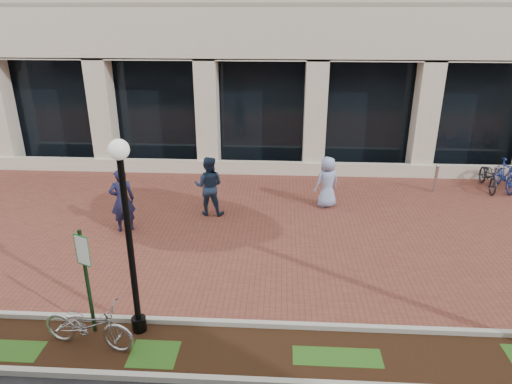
# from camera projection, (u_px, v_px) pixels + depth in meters

# --- Properties ---
(ground) EXTENTS (120.00, 120.00, 0.00)m
(ground) POSITION_uv_depth(u_px,v_px,m) (252.00, 226.00, 13.23)
(ground) COLOR black
(ground) RESTS_ON ground
(brick_plaza) EXTENTS (40.00, 9.00, 0.01)m
(brick_plaza) POSITION_uv_depth(u_px,v_px,m) (252.00, 226.00, 13.23)
(brick_plaza) COLOR brown
(brick_plaza) RESTS_ON ground
(planting_strip) EXTENTS (40.00, 1.50, 0.01)m
(planting_strip) POSITION_uv_depth(u_px,v_px,m) (234.00, 352.00, 8.37)
(planting_strip) COLOR black
(planting_strip) RESTS_ON ground
(curb_plaza_side) EXTENTS (40.00, 0.12, 0.12)m
(curb_plaza_side) POSITION_uv_depth(u_px,v_px,m) (238.00, 323.00, 9.04)
(curb_plaza_side) COLOR #A8A89E
(curb_plaza_side) RESTS_ON ground
(curb_street_side) EXTENTS (40.00, 0.12, 0.12)m
(curb_street_side) POSITION_uv_depth(u_px,v_px,m) (229.00, 381.00, 7.65)
(curb_street_side) COLOR #A8A89E
(curb_street_side) RESTS_ON ground
(parking_sign) EXTENTS (0.34, 0.07, 2.21)m
(parking_sign) POSITION_uv_depth(u_px,v_px,m) (85.00, 269.00, 8.37)
(parking_sign) COLOR #133517
(parking_sign) RESTS_ON ground
(lamppost) EXTENTS (0.36, 0.36, 3.87)m
(lamppost) POSITION_uv_depth(u_px,v_px,m) (128.00, 230.00, 8.12)
(lamppost) COLOR black
(lamppost) RESTS_ON ground
(locked_bicycle) EXTENTS (1.90, 0.95, 0.95)m
(locked_bicycle) POSITION_uv_depth(u_px,v_px,m) (88.00, 325.00, 8.36)
(locked_bicycle) COLOR #B1B1B6
(locked_bicycle) RESTS_ON ground
(pedestrian_left) EXTENTS (0.79, 0.67, 1.84)m
(pedestrian_left) POSITION_uv_depth(u_px,v_px,m) (122.00, 200.00, 12.65)
(pedestrian_left) COLOR #1B1D44
(pedestrian_left) RESTS_ON ground
(pedestrian_mid) EXTENTS (0.93, 0.74, 1.83)m
(pedestrian_mid) POSITION_uv_depth(u_px,v_px,m) (209.00, 186.00, 13.69)
(pedestrian_mid) COLOR #1D2E49
(pedestrian_mid) RESTS_ON ground
(pedestrian_right) EXTENTS (0.95, 0.82, 1.63)m
(pedestrian_right) POSITION_uv_depth(u_px,v_px,m) (327.00, 182.00, 14.26)
(pedestrian_right) COLOR #8FA2D5
(pedestrian_right) RESTS_ON ground
(bollard) EXTENTS (0.12, 0.12, 0.99)m
(bollard) POSITION_uv_depth(u_px,v_px,m) (436.00, 178.00, 15.52)
(bollard) COLOR #B5B6BA
(bollard) RESTS_ON ground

